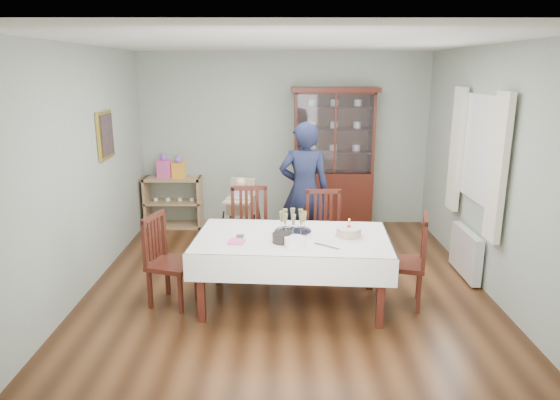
{
  "coord_description": "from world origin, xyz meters",
  "views": [
    {
      "loc": [
        -0.09,
        -5.33,
        2.43
      ],
      "look_at": [
        -0.07,
        0.2,
        0.98
      ],
      "focal_mm": 32.0,
      "sensor_mm": 36.0,
      "label": 1
    }
  ],
  "objects_px": {
    "china_cabinet": "(333,157)",
    "woman": "(304,191)",
    "gift_bag_pink": "(164,167)",
    "high_chair": "(242,223)",
    "chair_far_left": "(250,248)",
    "chair_end_right": "(403,278)",
    "dining_table": "(292,270)",
    "gift_bag_orange": "(178,168)",
    "sideboard": "(174,202)",
    "chair_end_left": "(172,278)",
    "birthday_cake": "(349,232)",
    "champagne_tray": "(293,226)",
    "chair_far_right": "(324,249)"
  },
  "relations": [
    {
      "from": "china_cabinet",
      "to": "woman",
      "type": "bearing_deg",
      "value": -111.46
    },
    {
      "from": "gift_bag_pink",
      "to": "woman",
      "type": "bearing_deg",
      "value": -31.46
    },
    {
      "from": "high_chair",
      "to": "gift_bag_pink",
      "type": "distance_m",
      "value": 1.75
    },
    {
      "from": "chair_far_left",
      "to": "chair_end_right",
      "type": "height_order",
      "value": "chair_far_left"
    },
    {
      "from": "dining_table",
      "to": "chair_end_right",
      "type": "bearing_deg",
      "value": 0.12
    },
    {
      "from": "chair_far_left",
      "to": "gift_bag_orange",
      "type": "distance_m",
      "value": 2.29
    },
    {
      "from": "high_chair",
      "to": "sideboard",
      "type": "bearing_deg",
      "value": 148.3
    },
    {
      "from": "china_cabinet",
      "to": "gift_bag_orange",
      "type": "bearing_deg",
      "value": 179.96
    },
    {
      "from": "high_chair",
      "to": "dining_table",
      "type": "bearing_deg",
      "value": -56.55
    },
    {
      "from": "dining_table",
      "to": "gift_bag_pink",
      "type": "bearing_deg",
      "value": 125.26
    },
    {
      "from": "china_cabinet",
      "to": "chair_end_left",
      "type": "xyz_separation_m",
      "value": [
        -1.97,
        -2.68,
        -0.83
      ]
    },
    {
      "from": "china_cabinet",
      "to": "birthday_cake",
      "type": "xyz_separation_m",
      "value": [
        -0.12,
        -2.74,
        -0.31
      ]
    },
    {
      "from": "gift_bag_pink",
      "to": "chair_end_right",
      "type": "bearing_deg",
      "value": -41.15
    },
    {
      "from": "chair_far_left",
      "to": "birthday_cake",
      "type": "relative_size",
      "value": 3.57
    },
    {
      "from": "china_cabinet",
      "to": "gift_bag_pink",
      "type": "xyz_separation_m",
      "value": [
        -2.61,
        0.0,
        -0.16
      ]
    },
    {
      "from": "chair_far_left",
      "to": "birthday_cake",
      "type": "height_order",
      "value": "chair_far_left"
    },
    {
      "from": "chair_end_left",
      "to": "gift_bag_pink",
      "type": "height_order",
      "value": "gift_bag_pink"
    },
    {
      "from": "champagne_tray",
      "to": "birthday_cake",
      "type": "bearing_deg",
      "value": -15.36
    },
    {
      "from": "chair_far_right",
      "to": "birthday_cake",
      "type": "relative_size",
      "value": 3.43
    },
    {
      "from": "china_cabinet",
      "to": "chair_far_left",
      "type": "distance_m",
      "value": 2.33
    },
    {
      "from": "birthday_cake",
      "to": "woman",
      "type": "bearing_deg",
      "value": 104.87
    },
    {
      "from": "high_chair",
      "to": "gift_bag_pink",
      "type": "bearing_deg",
      "value": 151.47
    },
    {
      "from": "chair_end_right",
      "to": "birthday_cake",
      "type": "xyz_separation_m",
      "value": [
        -0.6,
        -0.03,
        0.52
      ]
    },
    {
      "from": "chair_far_right",
      "to": "birthday_cake",
      "type": "distance_m",
      "value": 1.05
    },
    {
      "from": "chair_end_left",
      "to": "woman",
      "type": "relative_size",
      "value": 0.54
    },
    {
      "from": "china_cabinet",
      "to": "gift_bag_pink",
      "type": "distance_m",
      "value": 2.62
    },
    {
      "from": "chair_end_left",
      "to": "gift_bag_pink",
      "type": "bearing_deg",
      "value": 31.2
    },
    {
      "from": "dining_table",
      "to": "china_cabinet",
      "type": "distance_m",
      "value": 2.89
    },
    {
      "from": "china_cabinet",
      "to": "champagne_tray",
      "type": "distance_m",
      "value": 2.69
    },
    {
      "from": "high_chair",
      "to": "gift_bag_pink",
      "type": "xyz_separation_m",
      "value": [
        -1.26,
        1.07,
        0.56
      ]
    },
    {
      "from": "chair_far_right",
      "to": "dining_table",
      "type": "bearing_deg",
      "value": -116.18
    },
    {
      "from": "chair_end_left",
      "to": "gift_bag_pink",
      "type": "distance_m",
      "value": 2.84
    },
    {
      "from": "woman",
      "to": "sideboard",
      "type": "bearing_deg",
      "value": -32.55
    },
    {
      "from": "chair_far_left",
      "to": "gift_bag_pink",
      "type": "xyz_separation_m",
      "value": [
        -1.43,
        1.83,
        0.66
      ]
    },
    {
      "from": "gift_bag_pink",
      "to": "high_chair",
      "type": "bearing_deg",
      "value": -40.32
    },
    {
      "from": "dining_table",
      "to": "birthday_cake",
      "type": "xyz_separation_m",
      "value": [
        0.58,
        -0.03,
        0.43
      ]
    },
    {
      "from": "chair_end_right",
      "to": "champagne_tray",
      "type": "relative_size",
      "value": 2.52
    },
    {
      "from": "chair_far_right",
      "to": "chair_end_left",
      "type": "bearing_deg",
      "value": -153.99
    },
    {
      "from": "chair_far_left",
      "to": "champagne_tray",
      "type": "height_order",
      "value": "chair_far_left"
    },
    {
      "from": "chair_end_left",
      "to": "champagne_tray",
      "type": "bearing_deg",
      "value": -67.5
    },
    {
      "from": "china_cabinet",
      "to": "champagne_tray",
      "type": "relative_size",
      "value": 5.55
    },
    {
      "from": "chair_end_right",
      "to": "chair_far_right",
      "type": "bearing_deg",
      "value": -123.9
    },
    {
      "from": "woman",
      "to": "birthday_cake",
      "type": "relative_size",
      "value": 6.15
    },
    {
      "from": "china_cabinet",
      "to": "woman",
      "type": "relative_size",
      "value": 1.21
    },
    {
      "from": "china_cabinet",
      "to": "chair_end_left",
      "type": "bearing_deg",
      "value": -126.33
    },
    {
      "from": "woman",
      "to": "chair_far_left",
      "type": "bearing_deg",
      "value": 39.46
    },
    {
      "from": "dining_table",
      "to": "gift_bag_pink",
      "type": "distance_m",
      "value": 3.36
    },
    {
      "from": "sideboard",
      "to": "china_cabinet",
      "type": "bearing_deg",
      "value": -0.49
    },
    {
      "from": "dining_table",
      "to": "chair_far_left",
      "type": "distance_m",
      "value": 1.0
    },
    {
      "from": "dining_table",
      "to": "chair_end_left",
      "type": "relative_size",
      "value": 2.14
    }
  ]
}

